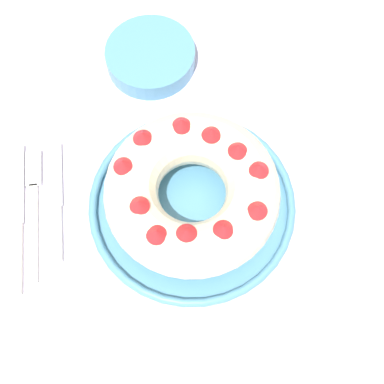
% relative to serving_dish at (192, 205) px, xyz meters
% --- Properties ---
extents(ground_plane, '(8.00, 8.00, 0.00)m').
position_rel_serving_dish_xyz_m(ground_plane, '(0.02, -0.01, -0.78)').
color(ground_plane, '#4C4742').
extents(dining_table, '(1.47, 1.17, 0.77)m').
position_rel_serving_dish_xyz_m(dining_table, '(0.02, -0.01, -0.09)').
color(dining_table, silver).
rests_on(dining_table, ground_plane).
extents(serving_dish, '(0.30, 0.30, 0.03)m').
position_rel_serving_dish_xyz_m(serving_dish, '(0.00, 0.00, 0.00)').
color(serving_dish, '#518EB2').
rests_on(serving_dish, dining_table).
extents(bundt_cake, '(0.25, 0.25, 0.09)m').
position_rel_serving_dish_xyz_m(bundt_cake, '(0.00, 0.00, 0.05)').
color(bundt_cake, beige).
rests_on(bundt_cake, serving_dish).
extents(fork, '(0.02, 0.21, 0.01)m').
position_rel_serving_dish_xyz_m(fork, '(-0.23, 0.03, -0.01)').
color(fork, white).
rests_on(fork, dining_table).
extents(serving_knife, '(0.02, 0.24, 0.01)m').
position_rel_serving_dish_xyz_m(serving_knife, '(-0.26, -0.00, -0.01)').
color(serving_knife, white).
rests_on(serving_knife, dining_table).
extents(cake_knife, '(0.02, 0.19, 0.01)m').
position_rel_serving_dish_xyz_m(cake_knife, '(-0.20, 0.02, -0.01)').
color(cake_knife, white).
rests_on(cake_knife, dining_table).
extents(side_bowl, '(0.15, 0.15, 0.03)m').
position_rel_serving_dish_xyz_m(side_bowl, '(-0.04, 0.27, 0.00)').
color(side_bowl, '#518EB2').
rests_on(side_bowl, dining_table).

